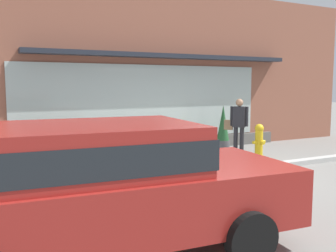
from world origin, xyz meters
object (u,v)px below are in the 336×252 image
fire_hydrant (259,141)px  potted_plant_low_front (223,129)px  potted_plant_window_left (140,148)px  potted_plant_by_entrance (159,140)px  potted_plant_near_hydrant (44,145)px  pedestrian_with_handbag (238,122)px  parked_car_red (96,182)px

fire_hydrant → potted_plant_low_front: potted_plant_low_front is taller
potted_plant_window_left → potted_plant_by_entrance: bearing=23.7°
potted_plant_by_entrance → potted_plant_near_hydrant: 3.28m
potted_plant_low_front → potted_plant_window_left: size_ratio=2.87×
pedestrian_with_handbag → potted_plant_near_hydrant: 5.24m
parked_car_red → potted_plant_near_hydrant: (0.14, 5.05, -0.33)m
parked_car_red → potted_plant_low_front: size_ratio=3.45×
potted_plant_by_entrance → potted_plant_near_hydrant: potted_plant_near_hydrant is taller
pedestrian_with_handbag → fire_hydrant: bearing=153.3°
fire_hydrant → potted_plant_low_front: (-0.15, 1.45, 0.19)m
potted_plant_by_entrance → potted_plant_low_front: bearing=-11.7°
parked_car_red → potted_plant_low_front: parked_car_red is taller
potted_plant_near_hydrant → fire_hydrant: bearing=-14.6°
fire_hydrant → potted_plant_near_hydrant: potted_plant_near_hydrant is taller
pedestrian_with_handbag → potted_plant_low_front: bearing=-39.5°
pedestrian_with_handbag → potted_plant_window_left: pedestrian_with_handbag is taller
fire_hydrant → pedestrian_with_handbag: pedestrian_with_handbag is taller
fire_hydrant → potted_plant_by_entrance: (-2.09, 1.86, -0.07)m
potted_plant_by_entrance → fire_hydrant: bearing=-41.6°
potted_plant_window_left → parked_car_red: bearing=-117.1°
parked_car_red → potted_plant_window_left: 5.86m
fire_hydrant → parked_car_red: bearing=-146.3°
potted_plant_low_front → potted_plant_window_left: bearing=178.3°
parked_car_red → potted_plant_near_hydrant: size_ratio=4.11×
potted_plant_low_front → potted_plant_window_left: (-2.67, 0.08, -0.40)m
potted_plant_near_hydrant → potted_plant_window_left: (2.51, 0.14, -0.29)m
fire_hydrant → potted_plant_window_left: fire_hydrant is taller
potted_plant_by_entrance → potted_plant_near_hydrant: size_ratio=0.58×
potted_plant_near_hydrant → potted_plant_window_left: bearing=3.1°
fire_hydrant → potted_plant_low_front: bearing=96.0°
potted_plant_by_entrance → pedestrian_with_handbag: bearing=-30.6°
fire_hydrant → parked_car_red: 6.60m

